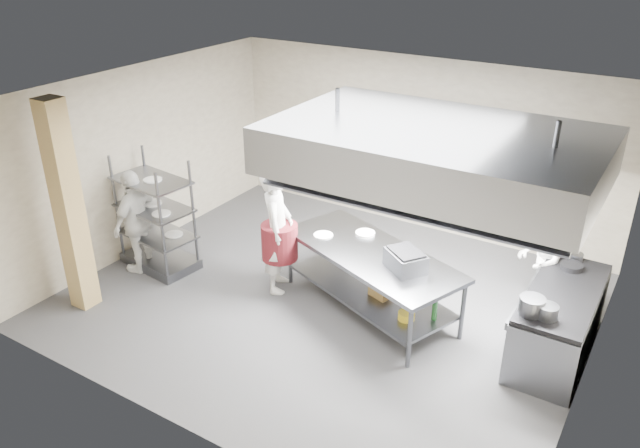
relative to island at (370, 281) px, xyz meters
The scene contains 23 objects.
floor 0.78m from the island, 168.48° to the right, with size 7.00×7.00×0.00m, color #39393C.
ceiling 2.62m from the island, 168.48° to the right, with size 7.00×7.00×0.00m, color silver.
wall_back 3.12m from the island, 102.19° to the left, with size 7.00×7.00×0.00m, color gray.
wall_left 4.25m from the island, behind, with size 6.00×6.00×0.00m, color gray.
wall_right 3.07m from the island, ahead, with size 6.00×6.00×0.00m, color gray.
column 4.19m from the island, 150.08° to the right, with size 0.30×0.30×3.00m, color tan.
exhaust_hood 2.08m from the island, 21.93° to the left, with size 4.00×2.50×0.60m, color slate.
hood_strip_a 1.66m from the island, 128.91° to the left, with size 1.60×0.12×0.04m, color white.
hood_strip_b 2.28m from the island, ahead, with size 1.60×0.12×0.04m, color white.
wall_shelf 3.14m from the island, 66.51° to the left, with size 1.50×0.28×0.04m, color slate.
island is the anchor object (origin of this frame).
island_worktop 0.42m from the island, ahead, with size 2.68×1.12×0.06m, color slate.
island_undershelf 0.16m from the island, ahead, with size 2.46×1.00×0.04m, color slate.
pass_rack 3.50m from the island, 169.36° to the right, with size 1.20×0.70×1.80m, color gray, non-canonical shape.
cooking_range 2.49m from the island, ahead, with size 0.80×2.00×0.84m, color slate.
range_top 2.52m from the island, ahead, with size 0.78×1.96×0.06m, color black.
chef_head 1.52m from the island, behind, with size 0.70×0.46×1.91m, color silver.
chef_line 2.33m from the island, 30.50° to the left, with size 0.81×0.63×1.66m, color white.
chef_plating 3.70m from the island, 166.24° to the right, with size 0.97×0.40×1.65m, color silver.
griddle 0.84m from the island, 17.54° to the right, with size 0.50×0.39×0.25m, color slate.
wicker_basket 0.24m from the island, 21.90° to the right, with size 0.29×0.20×0.13m, color #8E5E39.
stockpot 2.32m from the island, ahead, with size 0.29×0.29×0.20m, color gray.
plate_stack 3.48m from the island, 169.36° to the right, with size 0.28×0.28×0.05m, color silver.
Camera 1 is at (3.95, -6.57, 4.95)m, focal length 35.00 mm.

